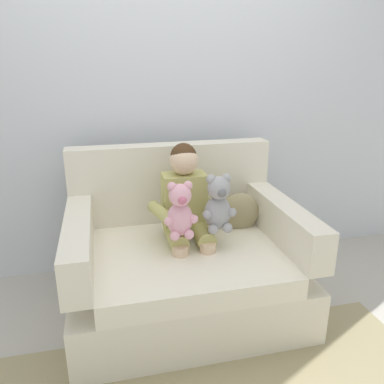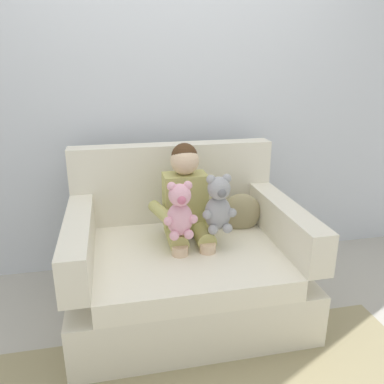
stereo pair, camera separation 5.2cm
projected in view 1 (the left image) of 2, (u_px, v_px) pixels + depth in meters
ground_plane at (185, 308)px, 2.42m from camera, size 8.00×8.00×0.00m
back_wall at (162, 87)px, 2.65m from camera, size 6.00×0.10×2.60m
armchair at (184, 262)px, 2.37m from camera, size 1.33×1.01×0.96m
seated_child at (187, 207)px, 2.30m from camera, size 0.45×0.39×0.82m
plush_grey at (218, 205)px, 2.19m from camera, size 0.20×0.16×0.33m
plush_pink at (180, 211)px, 2.11m from camera, size 0.19×0.15×0.32m
throw_pillow at (239, 212)px, 2.51m from camera, size 0.27×0.15×0.26m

